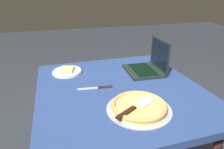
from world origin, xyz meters
name	(u,v)px	position (x,y,z in m)	size (l,w,h in m)	color
dining_table	(119,95)	(0.00, 0.00, 0.66)	(1.04, 1.11, 0.71)	navy
laptop	(148,65)	(-0.30, -0.19, 0.76)	(0.27, 0.31, 0.25)	black
pizza_plate	(67,71)	(0.31, -0.34, 0.73)	(0.22, 0.22, 0.04)	silver
pizza_tray	(139,106)	(-0.02, 0.28, 0.73)	(0.35, 0.35, 0.04)	#9DA7A4
table_knife	(99,88)	(0.13, -0.03, 0.72)	(0.22, 0.05, 0.01)	#B5B4B6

